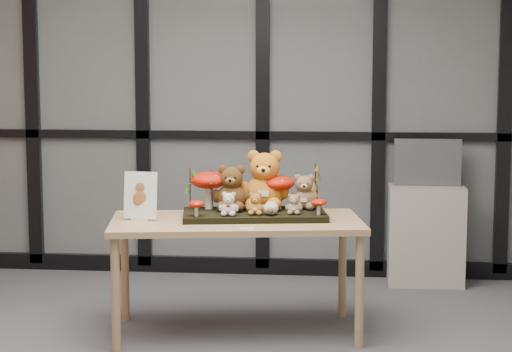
# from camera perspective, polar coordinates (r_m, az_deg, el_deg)

# --- Properties ---
(room_shell) EXTENTS (5.00, 5.00, 5.00)m
(room_shell) POSITION_cam_1_polar(r_m,az_deg,el_deg) (4.47, -8.33, 7.98)
(room_shell) COLOR #ACAAA2
(room_shell) RESTS_ON floor
(glass_partition) EXTENTS (4.90, 0.06, 2.78)m
(glass_partition) POSITION_cam_1_polar(r_m,az_deg,el_deg) (6.90, -3.32, 5.59)
(glass_partition) COLOR #2D383F
(glass_partition) RESTS_ON floor
(display_table) EXTENTS (1.55, 0.95, 0.68)m
(display_table) POSITION_cam_1_polar(r_m,az_deg,el_deg) (5.42, -1.22, -3.40)
(display_table) COLOR tan
(display_table) RESTS_ON floor
(diorama_tray) EXTENTS (0.89, 0.54, 0.04)m
(diorama_tray) POSITION_cam_1_polar(r_m,az_deg,el_deg) (5.46, -0.10, -2.40)
(diorama_tray) COLOR black
(diorama_tray) RESTS_ON display_table
(bear_pooh_yellow) EXTENTS (0.34, 0.31, 0.39)m
(bear_pooh_yellow) POSITION_cam_1_polar(r_m,az_deg,el_deg) (5.54, 0.54, -0.04)
(bear_pooh_yellow) COLOR orange
(bear_pooh_yellow) RESTS_ON diorama_tray
(bear_brown_medium) EXTENTS (0.26, 0.24, 0.30)m
(bear_brown_medium) POSITION_cam_1_polar(r_m,az_deg,el_deg) (5.50, -1.51, -0.59)
(bear_brown_medium) COLOR #4C2E11
(bear_brown_medium) RESTS_ON diorama_tray
(bear_tan_back) EXTENTS (0.20, 0.19, 0.23)m
(bear_tan_back) POSITION_cam_1_polar(r_m,az_deg,el_deg) (5.55, 2.99, -0.86)
(bear_tan_back) COLOR olive
(bear_tan_back) RESTS_ON diorama_tray
(bear_small_yellow) EXTENTS (0.12, 0.12, 0.14)m
(bear_small_yellow) POSITION_cam_1_polar(r_m,az_deg,el_deg) (5.35, -0.03, -1.64)
(bear_small_yellow) COLOR #AF6D20
(bear_small_yellow) RESTS_ON diorama_tray
(bear_white_bow) EXTENTS (0.13, 0.12, 0.15)m
(bear_white_bow) POSITION_cam_1_polar(r_m,az_deg,el_deg) (5.32, -1.69, -1.65)
(bear_white_bow) COLOR silver
(bear_white_bow) RESTS_ON diorama_tray
(bear_beige_small) EXTENTS (0.11, 0.11, 0.13)m
(bear_beige_small) POSITION_cam_1_polar(r_m,az_deg,el_deg) (5.37, 2.36, -1.67)
(bear_beige_small) COLOR #987658
(bear_beige_small) RESTS_ON diorama_tray
(plush_cream_hedgehog) EXTENTS (0.07, 0.07, 0.09)m
(plush_cream_hedgehog) POSITION_cam_1_polar(r_m,az_deg,el_deg) (5.34, 0.92, -1.96)
(plush_cream_hedgehog) COLOR silver
(plush_cream_hedgehog) RESTS_ON diorama_tray
(mushroom_back_left) EXTENTS (0.22, 0.22, 0.25)m
(mushroom_back_left) POSITION_cam_1_polar(r_m,az_deg,el_deg) (5.55, -2.91, -0.77)
(mushroom_back_left) COLOR #A91405
(mushroom_back_left) RESTS_ON diorama_tray
(mushroom_back_right) EXTENTS (0.20, 0.20, 0.22)m
(mushroom_back_right) POSITION_cam_1_polar(r_m,az_deg,el_deg) (5.54, 1.34, -0.90)
(mushroom_back_right) COLOR #A91405
(mushroom_back_right) RESTS_ON diorama_tray
(mushroom_front_left) EXTENTS (0.09, 0.09, 0.10)m
(mushroom_front_left) POSITION_cam_1_polar(r_m,az_deg,el_deg) (5.31, -3.69, -1.95)
(mushroom_front_left) COLOR #A91405
(mushroom_front_left) RESTS_ON diorama_tray
(mushroom_front_right) EXTENTS (0.09, 0.09, 0.10)m
(mushroom_front_right) POSITION_cam_1_polar(r_m,az_deg,el_deg) (5.36, 3.87, -1.86)
(mushroom_front_right) COLOR #A91405
(mushroom_front_right) RESTS_ON diorama_tray
(sprig_green_far_left) EXTENTS (0.05, 0.05, 0.25)m
(sprig_green_far_left) POSITION_cam_1_polar(r_m,az_deg,el_deg) (5.54, -4.08, -0.78)
(sprig_green_far_left) COLOR #1F3D0D
(sprig_green_far_left) RESTS_ON diorama_tray
(sprig_green_mid_left) EXTENTS (0.05, 0.05, 0.23)m
(sprig_green_mid_left) POSITION_cam_1_polar(r_m,az_deg,el_deg) (5.59, -2.73, -0.80)
(sprig_green_mid_left) COLOR #1F3D0D
(sprig_green_mid_left) RESTS_ON diorama_tray
(sprig_dry_far_right) EXTENTS (0.05, 0.05, 0.28)m
(sprig_dry_far_right) POSITION_cam_1_polar(r_m,az_deg,el_deg) (5.56, 3.67, -0.61)
(sprig_dry_far_right) COLOR brown
(sprig_dry_far_right) RESTS_ON diorama_tray
(sprig_dry_mid_right) EXTENTS (0.05, 0.05, 0.17)m
(sprig_dry_mid_right) POSITION_cam_1_polar(r_m,az_deg,el_deg) (5.46, 3.77, -1.34)
(sprig_dry_mid_right) COLOR brown
(sprig_dry_mid_right) RESTS_ON diorama_tray
(sprig_green_centre) EXTENTS (0.05, 0.05, 0.18)m
(sprig_green_centre) POSITION_cam_1_polar(r_m,az_deg,el_deg) (5.60, -1.02, -1.06)
(sprig_green_centre) COLOR #1F3D0D
(sprig_green_centre) RESTS_ON diorama_tray
(sign_holder) EXTENTS (0.20, 0.07, 0.28)m
(sign_holder) POSITION_cam_1_polar(r_m,az_deg,el_deg) (5.41, -7.12, -1.35)
(sign_holder) COLOR silver
(sign_holder) RESTS_ON display_table
(label_card) EXTENTS (0.08, 0.03, 0.00)m
(label_card) POSITION_cam_1_polar(r_m,az_deg,el_deg) (5.12, -0.59, -3.24)
(label_card) COLOR white
(label_card) RESTS_ON display_table
(cabinet) EXTENTS (0.53, 0.31, 0.71)m
(cabinet) POSITION_cam_1_polar(r_m,az_deg,el_deg) (6.76, 10.41, -3.61)
(cabinet) COLOR gray
(cabinet) RESTS_ON floor
(monitor) EXTENTS (0.47, 0.05, 0.33)m
(monitor) POSITION_cam_1_polar(r_m,az_deg,el_deg) (6.70, 10.50, 0.83)
(monitor) COLOR #494C50
(monitor) RESTS_ON cabinet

